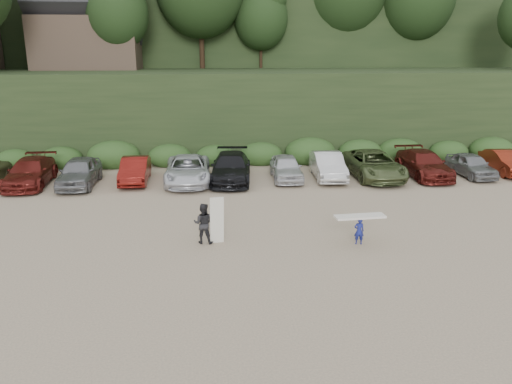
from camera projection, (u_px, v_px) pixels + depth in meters
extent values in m
plane|color=tan|center=(272.00, 243.00, 20.35)|extent=(120.00, 120.00, 0.00)
cube|color=black|center=(240.00, 107.00, 40.57)|extent=(80.00, 14.00, 6.00)
cube|color=black|center=(231.00, 45.00, 56.40)|extent=(90.00, 30.00, 16.00)
ellipsoid|color=black|center=(240.00, 3.00, 38.35)|extent=(66.00, 12.00, 10.00)
cube|color=#2B491E|center=(239.00, 155.00, 34.01)|extent=(46.20, 2.00, 1.20)
cube|color=brown|center=(90.00, 43.00, 40.08)|extent=(8.00, 6.00, 4.00)
imported|color=maroon|center=(30.00, 172.00, 28.69)|extent=(2.37, 5.35, 1.53)
imported|color=slate|center=(79.00, 172.00, 28.58)|extent=(1.94, 4.77, 1.62)
imported|color=maroon|center=(135.00, 170.00, 29.37)|extent=(1.67, 4.43, 1.45)
imported|color=silver|center=(188.00, 170.00, 29.24)|extent=(2.66, 5.61, 1.55)
imported|color=black|center=(231.00, 168.00, 29.58)|extent=(2.73, 5.79, 1.63)
imported|color=silver|center=(286.00, 168.00, 29.95)|extent=(1.79, 4.34, 1.47)
imported|color=silver|center=(328.00, 166.00, 30.20)|extent=(1.88, 4.84, 1.57)
imported|color=#55643A|center=(374.00, 165.00, 30.37)|extent=(2.93, 5.95, 1.63)
imported|color=#5A1914|center=(424.00, 164.00, 30.65)|extent=(2.26, 5.40, 1.56)
imported|color=gray|center=(471.00, 165.00, 30.77)|extent=(1.87, 4.21, 1.41)
imported|color=maroon|center=(505.00, 162.00, 31.45)|extent=(1.70, 4.41, 1.43)
imported|color=navy|center=(359.00, 231.00, 20.06)|extent=(0.42, 0.29, 1.11)
cube|color=silver|center=(360.00, 216.00, 19.89)|extent=(2.07, 0.72, 0.08)
imported|color=black|center=(203.00, 223.00, 20.11)|extent=(0.92, 0.78, 1.67)
cube|color=beige|center=(217.00, 220.00, 20.01)|extent=(0.59, 0.36, 1.97)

